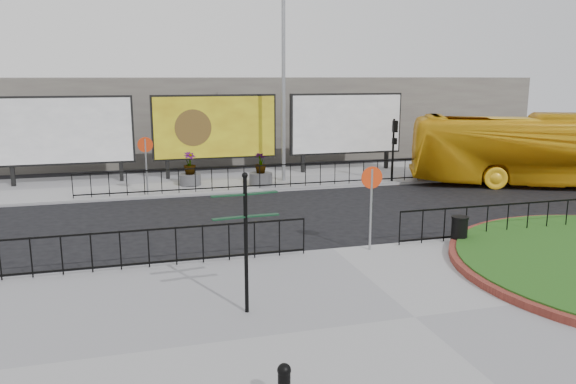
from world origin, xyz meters
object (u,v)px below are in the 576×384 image
object	(u,v)px
lamp_post	(284,82)
bollard	(284,382)
fingerpost_sign	(246,229)
bus	(544,150)
litter_bin	(459,230)
planter_b	(261,174)
planter_a	(190,173)
billboard_mid	(215,127)

from	to	relation	value
lamp_post	bollard	xyz separation A→B (m)	(-5.02, -18.33, -4.34)
fingerpost_sign	bus	distance (m)	19.70
lamp_post	litter_bin	distance (m)	12.58
bollard	planter_b	size ratio (longest dim) A/B	0.45
bollard	planter_b	xyz separation A→B (m)	(3.68, 17.52, 0.14)
lamp_post	bus	size ratio (longest dim) A/B	0.76
bollard	bus	distance (m)	22.00
lamp_post	bus	bearing A→B (deg)	-18.88
bus	litter_bin	bearing A→B (deg)	153.51
planter_a	planter_b	distance (m)	3.29
fingerpost_sign	billboard_mid	bearing A→B (deg)	82.59
fingerpost_sign	planter_a	world-z (taller)	fingerpost_sign
planter_b	fingerpost_sign	bearing A→B (deg)	-104.21
lamp_post	billboard_mid	bearing A→B (deg)	146.75
fingerpost_sign	litter_bin	world-z (taller)	fingerpost_sign
billboard_mid	bollard	world-z (taller)	billboard_mid
planter_b	bus	bearing A→B (deg)	-13.72
lamp_post	fingerpost_sign	bearing A→B (deg)	-108.26
bus	planter_a	xyz separation A→B (m)	(-16.12, 3.97, -1.00)
billboard_mid	planter_b	distance (m)	3.79
fingerpost_sign	litter_bin	xyz separation A→B (m)	(7.20, 3.17, -1.42)
fingerpost_sign	litter_bin	bearing A→B (deg)	22.72
billboard_mid	fingerpost_sign	size ratio (longest dim) A/B	2.02
fingerpost_sign	bus	xyz separation A→B (m)	(16.48, 10.80, -0.27)
bollard	planter_b	distance (m)	17.91
bollard	bus	bearing A→B (deg)	40.84
bus	planter_b	distance (m)	13.36
lamp_post	planter_a	xyz separation A→B (m)	(-4.52, -0.00, -4.13)
billboard_mid	bollard	xyz separation A→B (m)	(-2.01, -20.30, -2.11)
planter_b	planter_a	bearing A→B (deg)	165.77
planter_a	planter_b	xyz separation A→B (m)	(3.18, -0.81, -0.06)
fingerpost_sign	bus	bearing A→B (deg)	32.20
litter_bin	planter_b	distance (m)	11.40
bollard	planter_a	xyz separation A→B (m)	(0.50, 18.33, 0.20)
lamp_post	bus	world-z (taller)	lamp_post
lamp_post	litter_bin	xyz separation A→B (m)	(2.33, -11.60, -4.27)
planter_a	bollard	bearing A→B (deg)	-91.55
billboard_mid	lamp_post	xyz separation A→B (m)	(3.01, -1.97, 2.23)
billboard_mid	fingerpost_sign	bearing A→B (deg)	-96.36
bus	planter_a	size ratio (longest dim) A/B	7.84
billboard_mid	bus	size ratio (longest dim) A/B	0.51
bus	planter_b	size ratio (longest dim) A/B	7.99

